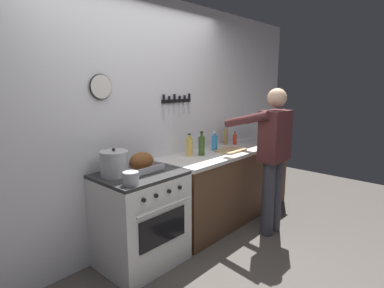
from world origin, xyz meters
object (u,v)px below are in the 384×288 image
at_px(stove, 141,219).
at_px(bottle_hot_sauce, 235,139).
at_px(bottle_cooking_oil, 189,147).
at_px(saucepan, 131,178).
at_px(cutting_board, 231,150).
at_px(stock_pot, 114,163).
at_px(person_cook, 272,152).
at_px(bottle_olive_oil, 202,145).
at_px(bottle_vinegar, 226,136).
at_px(roasting_pan, 142,163).
at_px(bottle_dish_soap, 214,143).

relative_size(stove, bottle_hot_sauce, 5.12).
bearing_deg(bottle_cooking_oil, saucepan, -162.73).
bearing_deg(cutting_board, saucepan, -175.47).
distance_m(stove, stock_pot, 0.60).
xyz_separation_m(stove, bottle_cooking_oil, (0.81, 0.12, 0.56)).
height_order(bottle_cooking_oil, bottle_hot_sauce, bottle_cooking_oil).
height_order(person_cook, saucepan, person_cook).
bearing_deg(bottle_olive_oil, bottle_vinegar, 13.54).
xyz_separation_m(roasting_pan, bottle_vinegar, (1.57, 0.18, 0.03)).
height_order(bottle_dish_soap, bottle_cooking_oil, bottle_cooking_oil).
relative_size(bottle_dish_soap, bottle_vinegar, 0.87).
bearing_deg(bottle_olive_oil, stock_pot, 177.30).
xyz_separation_m(saucepan, bottle_olive_oil, (1.18, 0.25, 0.06)).
distance_m(stove, person_cook, 1.61).
xyz_separation_m(bottle_dish_soap, bottle_olive_oil, (-0.31, -0.06, 0.02)).
relative_size(stock_pot, bottle_hot_sauce, 1.44).
height_order(stock_pot, bottle_dish_soap, stock_pot).
height_order(roasting_pan, bottle_cooking_oil, bottle_cooking_oil).
relative_size(bottle_olive_oil, bottle_hot_sauce, 1.57).
relative_size(stove, cutting_board, 2.50).
xyz_separation_m(saucepan, bottle_cooking_oil, (1.06, 0.33, 0.05)).
xyz_separation_m(bottle_olive_oil, bottle_hot_sauce, (0.78, 0.08, -0.04)).
bearing_deg(bottle_vinegar, saucepan, -167.43).
bearing_deg(bottle_olive_oil, stove, -177.63).
distance_m(bottle_cooking_oil, bottle_olive_oil, 0.14).
height_order(saucepan, bottle_vinegar, bottle_vinegar).
bearing_deg(stove, bottle_olive_oil, 2.37).
distance_m(stock_pot, cutting_board, 1.54).
height_order(stock_pot, cutting_board, stock_pot).
bearing_deg(person_cook, stock_pot, 55.25).
bearing_deg(bottle_hot_sauce, bottle_olive_oil, -174.34).
distance_m(person_cook, roasting_pan, 1.49).
relative_size(bottle_vinegar, bottle_hot_sauce, 1.50).
xyz_separation_m(bottle_vinegar, bottle_olive_oil, (-0.69, -0.17, 0.00)).
distance_m(saucepan, bottle_cooking_oil, 1.12).
height_order(person_cook, roasting_pan, person_cook).
relative_size(roasting_pan, saucepan, 2.69).
bearing_deg(bottle_cooking_oil, stock_pot, -178.52).
bearing_deg(bottle_dish_soap, bottle_olive_oil, -169.68).
xyz_separation_m(stock_pot, saucepan, (-0.05, -0.30, -0.06)).
height_order(roasting_pan, stock_pot, stock_pot).
xyz_separation_m(roasting_pan, bottle_olive_oil, (0.88, 0.01, 0.03)).
bearing_deg(bottle_olive_oil, cutting_board, -17.66).
height_order(stove, person_cook, person_cook).
relative_size(bottle_cooking_oil, bottle_hot_sauce, 1.46).
bearing_deg(bottle_dish_soap, saucepan, -168.35).
bearing_deg(stove, bottle_hot_sauce, 3.87).
relative_size(roasting_pan, stock_pot, 1.39).
bearing_deg(saucepan, cutting_board, 4.53).
height_order(saucepan, bottle_dish_soap, bottle_dish_soap).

